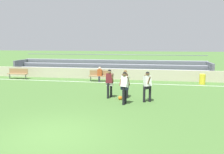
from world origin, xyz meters
The scene contains 13 objects.
ground_plane centered at (0.00, 0.00, 0.00)m, with size 160.00×160.00×0.00m, color #477033.
field_line_sideline centered at (0.00, 10.64, 0.00)m, with size 44.00×0.12×0.01m, color white.
sideline_wall centered at (0.00, 12.37, 0.46)m, with size 48.00×0.16×0.92m, color beige.
bleacher_stand centered at (-0.89, 14.46, 0.81)m, with size 18.60×2.84×2.00m.
bench_far_left centered at (-0.95, 11.12, 0.55)m, with size 1.80×0.40×0.90m.
bench_near_wall_gap centered at (-8.41, 11.12, 0.55)m, with size 1.80×0.40×0.90m.
trash_bin centered at (7.10, 11.27, 0.39)m, with size 0.45×0.45×0.78m, color yellow.
spectator_seated centered at (-0.95, 11.00, 0.70)m, with size 0.36×0.42×1.21m.
player_white_deep_cover centered at (1.96, 4.43, 1.02)m, with size 0.57×0.50×1.70m.
player_dark_on_ball centered at (0.92, 5.69, 0.98)m, with size 0.48×0.46×1.65m.
player_dark_wide_right centered at (1.82, 5.82, 0.96)m, with size 0.37×0.52×1.62m.
player_white_challenging centered at (3.09, 5.13, 0.98)m, with size 0.49×0.67×1.65m.
soccer_ball centered at (1.60, 5.33, 0.11)m, with size 0.22×0.22×0.22m, color orange.
Camera 1 is at (3.41, -6.89, 3.15)m, focal length 36.36 mm.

